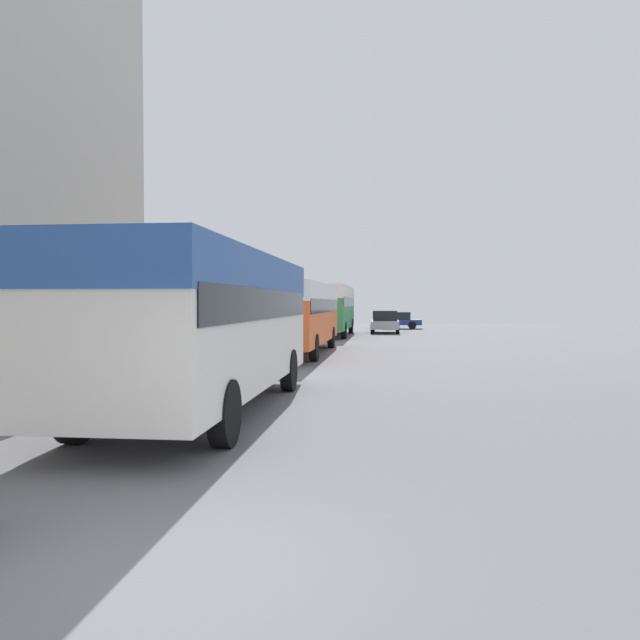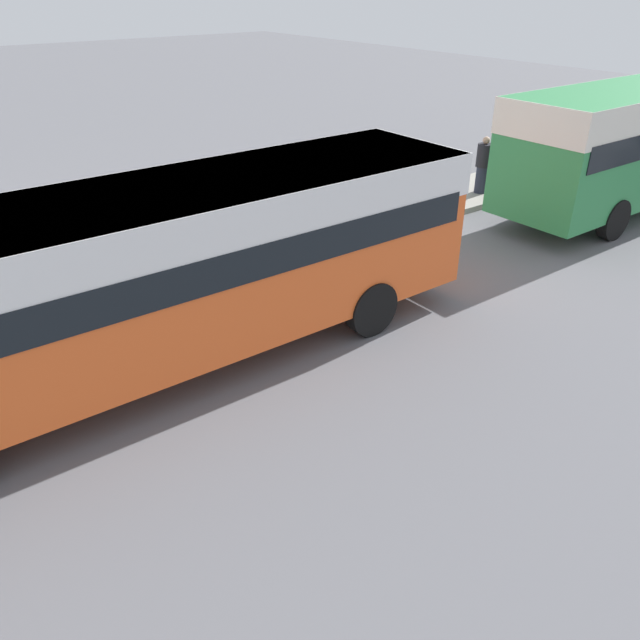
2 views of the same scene
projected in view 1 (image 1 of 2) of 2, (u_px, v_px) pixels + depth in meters
ground_plane at (135, 577)px, 4.82m from camera, size 120.00×120.00×0.00m
bus_lead at (206, 310)px, 12.16m from camera, size 2.59×9.55×3.06m
bus_following at (297, 308)px, 26.02m from camera, size 2.56×10.98×2.91m
bus_third_in_line at (331, 304)px, 40.18m from camera, size 2.49×10.65×3.20m
car_crossing at (385, 321)px, 43.89m from camera, size 1.96×4.33×1.58m
car_far_curb at (396, 320)px, 50.99m from camera, size 4.06×1.94×1.37m
pedestrian_near_curb at (277, 323)px, 37.28m from camera, size 0.43×0.43×1.57m
pedestrian_walking_away at (206, 330)px, 23.64m from camera, size 0.33×0.33×1.80m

